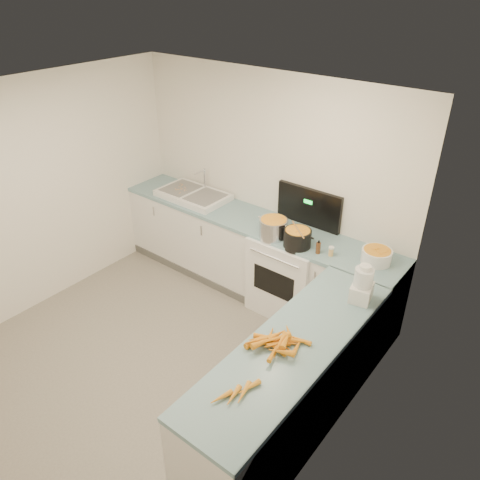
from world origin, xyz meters
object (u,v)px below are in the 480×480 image
Objects in this scene: stove at (291,271)px; spice_jar at (331,252)px; sink at (193,195)px; black_pot at (297,239)px; food_processor at (362,285)px; steel_pot at (273,229)px; extract_bottle at (318,248)px; mixing_bowl at (376,256)px.

stove is 0.73m from spice_jar.
sink reaches higher than spice_jar.
stove reaches higher than black_pot.
sink is at bearing 179.38° from stove.
food_processor is at bearing -40.88° from spice_jar.
stove is 0.59m from black_pot.
sink reaches higher than steel_pot.
extract_bottle is 1.43× the size of spice_jar.
black_pot reaches higher than extract_bottle.
black_pot is at bearing -172.75° from spice_jar.
mixing_bowl is 0.83× the size of food_processor.
sink is 7.42× the size of extract_bottle.
stove is at bearing 48.70° from steel_pot.
mixing_bowl is (0.90, 0.04, 0.53)m from stove.
spice_jar is at bearing 17.35° from extract_bottle.
spice_jar is (0.36, 0.05, -0.04)m from black_pot.
stove is 0.60m from steel_pot.
black_pot is 0.97× the size of mixing_bowl.
extract_bottle is (0.24, 0.01, -0.02)m from black_pot.
black_pot is at bearing -178.14° from extract_bottle.
mixing_bowl is (0.75, 0.21, -0.01)m from black_pot.
stove reaches higher than extract_bottle.
steel_pot is at bearing -7.77° from sink.
extract_bottle is at bearing 1.86° from black_pot.
stove is 1.35m from food_processor.
black_pot is (0.16, -0.17, 0.54)m from stove.
steel_pot is 1.07× the size of black_pot.
black_pot is 0.78m from mixing_bowl.
sink is at bearing 172.23° from steel_pot.
sink is at bearing -179.47° from mixing_bowl.
spice_jar is (1.96, -0.14, 0.00)m from sink.
food_processor reaches higher than mixing_bowl.
mixing_bowl is at bearing 22.84° from spice_jar.
sink is 1.85m from extract_bottle.
mixing_bowl is at bearing 2.38° from stove.
sink is at bearing 166.34° from food_processor.
steel_pot reaches higher than black_pot.
food_processor is at bearing -29.41° from stove.
mixing_bowl is (2.35, 0.02, 0.03)m from sink.
steel_pot is at bearing 179.74° from extract_bottle.
steel_pot is 1.04× the size of mixing_bowl.
food_processor reaches higher than sink.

